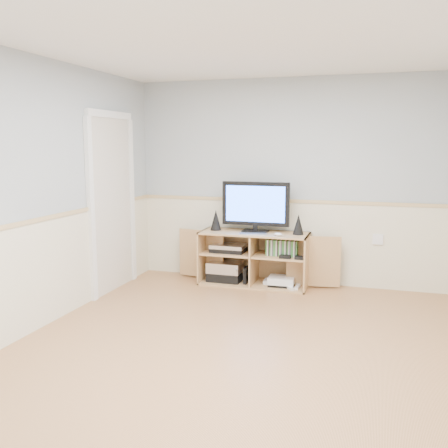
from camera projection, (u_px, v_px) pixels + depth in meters
The scene contains 11 objects.
room at pixel (245, 204), 4.10m from camera, with size 4.04×4.54×2.54m.
media_cabinet at pixel (255, 257), 6.14m from camera, with size 2.06×0.49×0.65m.
monitor at pixel (256, 205), 6.03m from camera, with size 0.83×0.18×0.61m.
speaker_left at pixel (216, 220), 6.19m from camera, with size 0.14×0.14×0.25m, color black.
speaker_right at pixel (298, 224), 5.89m from camera, with size 0.13×0.13×0.24m, color black.
keyboard at pixel (253, 234), 5.90m from camera, with size 0.32×0.13×0.01m, color silver.
mouse at pixel (278, 234), 5.81m from camera, with size 0.10×0.06×0.04m, color white.
av_components at pixel (227, 265), 6.21m from camera, with size 0.51×0.31×0.47m.
game_consoles at pixel (281, 281), 6.02m from camera, with size 0.45×0.30×0.11m.
game_cases at pixel (282, 248), 5.94m from camera, with size 0.38×0.14×0.19m, color #3F8C3F.
wall_outlet at pixel (378, 239), 5.87m from camera, with size 0.12×0.03×0.12m, color white.
Camera 1 is at (0.99, -3.82, 1.70)m, focal length 40.00 mm.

